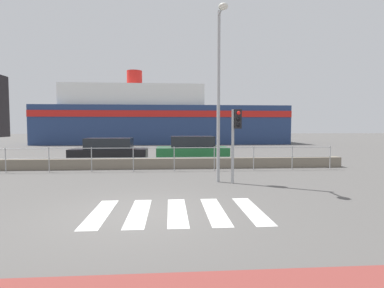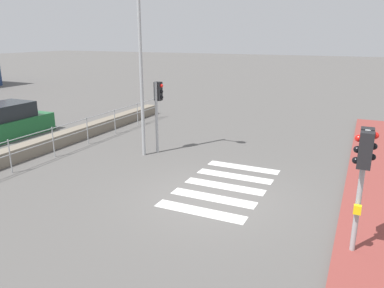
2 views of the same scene
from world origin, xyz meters
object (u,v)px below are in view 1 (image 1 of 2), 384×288
Objects in this scene: streetlamp at (219,76)px; parked_car_green at (192,150)px; parked_car_black at (109,151)px; traffic_light_far at (236,129)px; ferry_boat at (158,119)px.

streetlamp is 1.47× the size of parked_car_green.
streetlamp reaches higher than parked_car_black.
traffic_light_far is at bearing -10.01° from streetlamp.
streetlamp is 7.75m from parked_car_green.
parked_car_green is at bearing -81.64° from ferry_boat.
ferry_boat is at bearing 83.64° from parked_car_black.
traffic_light_far is at bearing -81.71° from ferry_boat.
streetlamp is (-0.58, 0.10, 1.86)m from traffic_light_far.
parked_car_black is (-2.08, -18.70, -2.32)m from ferry_boat.
traffic_light_far is 0.61× the size of parked_car_black.
parked_car_black is at bearing 126.73° from streetlamp.
traffic_light_far is 9.35m from parked_car_black.
streetlamp is at bearing -86.44° from parked_car_green.
traffic_light_far reaches higher than parked_car_green.
streetlamp is at bearing 169.99° from traffic_light_far.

